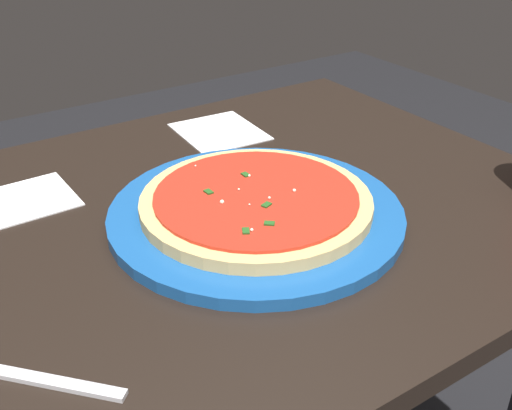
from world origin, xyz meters
TOP-DOWN VIEW (x-y plane):
  - restaurant_table at (0.00, 0.00)m, footprint 0.85×0.71m
  - serving_plate at (0.01, 0.04)m, footprint 0.37×0.37m
  - pizza at (0.01, 0.04)m, footprint 0.29×0.29m
  - napkin_folded_right at (-0.10, -0.22)m, footprint 0.13×0.15m
  - napkin_loose_left at (0.25, -0.16)m, footprint 0.16×0.12m
  - fork at (0.33, 0.15)m, footprint 0.14×0.15m

SIDE VIEW (x-z plane):
  - restaurant_table at x=0.00m, z-range 0.21..0.95m
  - napkin_folded_right at x=-0.10m, z-range 0.74..0.75m
  - napkin_loose_left at x=0.25m, z-range 0.74..0.75m
  - fork at x=0.33m, z-range 0.74..0.75m
  - serving_plate at x=0.01m, z-range 0.74..0.76m
  - pizza at x=0.01m, z-range 0.76..0.78m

